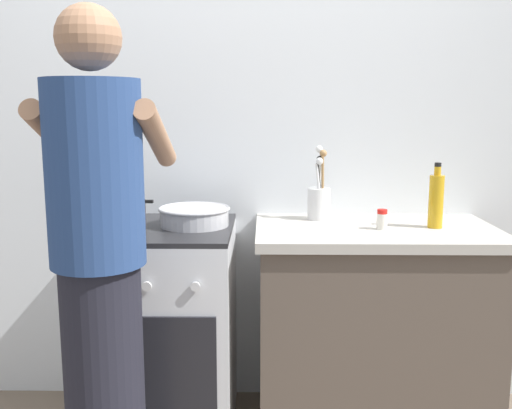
# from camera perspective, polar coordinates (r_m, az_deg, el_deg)

# --- Properties ---
(back_wall) EXTENTS (3.20, 0.10, 2.50)m
(back_wall) POSITION_cam_1_polar(r_m,az_deg,el_deg) (2.70, 3.32, 6.59)
(back_wall) COLOR silver
(back_wall) RESTS_ON ground
(countertop) EXTENTS (1.00, 0.60, 0.90)m
(countertop) POSITION_cam_1_polar(r_m,az_deg,el_deg) (2.57, 11.47, -12.03)
(countertop) COLOR brown
(countertop) RESTS_ON ground
(stove_range) EXTENTS (0.60, 0.62, 0.90)m
(stove_range) POSITION_cam_1_polar(r_m,az_deg,el_deg) (2.57, -9.17, -12.08)
(stove_range) COLOR silver
(stove_range) RESTS_ON ground
(pot) EXTENTS (0.24, 0.17, 0.12)m
(pot) POSITION_cam_1_polar(r_m,az_deg,el_deg) (2.42, -12.92, -0.95)
(pot) COLOR #38383D
(pot) RESTS_ON stove_range
(mixing_bowl) EXTENTS (0.30, 0.30, 0.08)m
(mixing_bowl) POSITION_cam_1_polar(r_m,az_deg,el_deg) (2.43, -6.13, -1.08)
(mixing_bowl) COLOR #B7B7BC
(mixing_bowl) RESTS_ON stove_range
(utensil_crock) EXTENTS (0.10, 0.10, 0.33)m
(utensil_crock) POSITION_cam_1_polar(r_m,az_deg,el_deg) (2.56, 6.25, 0.59)
(utensil_crock) COLOR silver
(utensil_crock) RESTS_ON countertop
(spice_bottle) EXTENTS (0.04, 0.04, 0.08)m
(spice_bottle) POSITION_cam_1_polar(r_m,az_deg,el_deg) (2.40, 12.38, -1.48)
(spice_bottle) COLOR silver
(spice_bottle) RESTS_ON countertop
(oil_bottle) EXTENTS (0.06, 0.06, 0.27)m
(oil_bottle) POSITION_cam_1_polar(r_m,az_deg,el_deg) (2.48, 17.41, 0.41)
(oil_bottle) COLOR gold
(oil_bottle) RESTS_ON countertop
(person) EXTENTS (0.41, 0.50, 1.70)m
(person) POSITION_cam_1_polar(r_m,az_deg,el_deg) (1.93, -15.19, -6.81)
(person) COLOR black
(person) RESTS_ON ground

